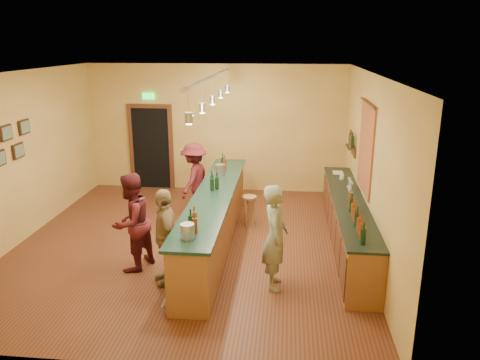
# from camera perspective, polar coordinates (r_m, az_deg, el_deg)

# --- Properties ---
(floor) EXTENTS (7.00, 7.00, 0.00)m
(floor) POSITION_cam_1_polar(r_m,az_deg,el_deg) (9.09, -6.15, -7.74)
(floor) COLOR #532717
(floor) RESTS_ON ground
(ceiling) EXTENTS (6.50, 7.00, 0.02)m
(ceiling) POSITION_cam_1_polar(r_m,az_deg,el_deg) (8.30, -6.85, 12.82)
(ceiling) COLOR silver
(ceiling) RESTS_ON wall_back
(wall_back) EXTENTS (6.50, 0.02, 3.20)m
(wall_back) POSITION_cam_1_polar(r_m,az_deg,el_deg) (11.92, -2.94, 6.29)
(wall_back) COLOR #BC9246
(wall_back) RESTS_ON floor
(wall_front) EXTENTS (6.50, 0.02, 3.20)m
(wall_front) POSITION_cam_1_polar(r_m,az_deg,el_deg) (5.37, -14.37, -7.34)
(wall_front) COLOR #BC9246
(wall_front) RESTS_ON floor
(wall_left) EXTENTS (0.02, 7.00, 3.20)m
(wall_left) POSITION_cam_1_polar(r_m,az_deg,el_deg) (9.77, -25.47, 2.37)
(wall_left) COLOR #BC9246
(wall_left) RESTS_ON floor
(wall_right) EXTENTS (0.02, 7.00, 3.20)m
(wall_right) POSITION_cam_1_polar(r_m,az_deg,el_deg) (8.49, 15.50, 1.45)
(wall_right) COLOR #BC9246
(wall_right) RESTS_ON floor
(doorway) EXTENTS (1.15, 0.09, 2.48)m
(doorway) POSITION_cam_1_polar(r_m,az_deg,el_deg) (12.36, -10.76, 4.15)
(doorway) COLOR black
(doorway) RESTS_ON wall_back
(tapestry) EXTENTS (0.03, 1.40, 1.60)m
(tapestry) POSITION_cam_1_polar(r_m,az_deg,el_deg) (8.81, 15.09, 3.70)
(tapestry) COLOR maroon
(tapestry) RESTS_ON wall_right
(bottle_shelf) EXTENTS (0.17, 0.55, 0.54)m
(bottle_shelf) POSITION_cam_1_polar(r_m,az_deg,el_deg) (10.29, 13.43, 4.57)
(bottle_shelf) COLOR #4D2717
(bottle_shelf) RESTS_ON wall_right
(back_counter) EXTENTS (0.60, 4.55, 1.27)m
(back_counter) POSITION_cam_1_polar(r_m,az_deg,el_deg) (8.96, 13.00, -5.08)
(back_counter) COLOR brown
(back_counter) RESTS_ON floor
(tasting_bar) EXTENTS (0.73, 5.10, 1.38)m
(tasting_bar) POSITION_cam_1_polar(r_m,az_deg,el_deg) (8.77, -3.14, -4.30)
(tasting_bar) COLOR brown
(tasting_bar) RESTS_ON floor
(pendant_track) EXTENTS (0.11, 4.60, 0.50)m
(pendant_track) POSITION_cam_1_polar(r_m,az_deg,el_deg) (8.23, -3.39, 11.35)
(pendant_track) COLOR silver
(pendant_track) RESTS_ON ceiling
(bartender) EXTENTS (0.45, 0.64, 1.68)m
(bartender) POSITION_cam_1_polar(r_m,az_deg,el_deg) (7.26, 4.31, -6.95)
(bartender) COLOR gray
(bartender) RESTS_ON floor
(customer_a) EXTENTS (0.89, 0.99, 1.67)m
(customer_a) POSITION_cam_1_polar(r_m,az_deg,el_deg) (8.01, -13.10, -5.04)
(customer_a) COLOR #59191E
(customer_a) RESTS_ON floor
(customer_b) EXTENTS (0.72, 1.00, 1.57)m
(customer_b) POSITION_cam_1_polar(r_m,az_deg,el_deg) (7.48, -9.10, -6.82)
(customer_b) COLOR #997A51
(customer_b) RESTS_ON floor
(customer_c) EXTENTS (0.80, 1.15, 1.61)m
(customer_c) POSITION_cam_1_polar(r_m,az_deg,el_deg) (10.36, -5.61, 0.12)
(customer_c) COLOR #59191E
(customer_c) RESTS_ON floor
(bar_stool) EXTENTS (0.31, 0.31, 0.63)m
(bar_stool) POSITION_cam_1_polar(r_m,az_deg,el_deg) (9.77, 1.14, -2.81)
(bar_stool) COLOR olive
(bar_stool) RESTS_ON floor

